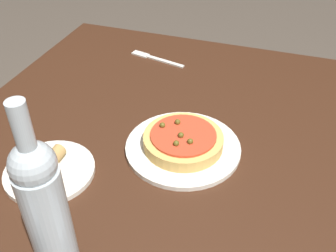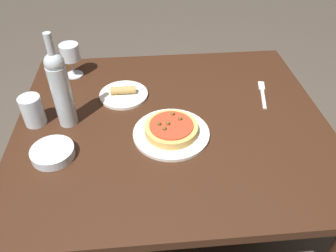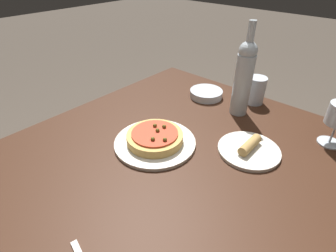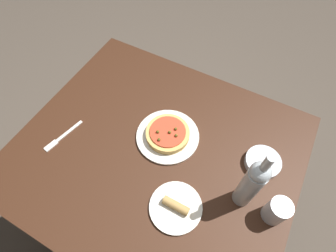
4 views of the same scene
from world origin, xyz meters
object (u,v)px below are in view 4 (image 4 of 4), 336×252
object	(u,v)px
pizza	(168,133)
side_plate	(176,207)
side_bowl	(263,162)
water_cup	(277,211)
dining_table	(157,160)
dinner_plate	(168,136)
wine_bottle	(252,184)
fork	(62,137)

from	to	relation	value
pizza	side_plate	xyz separation A→B (m)	(0.17, -0.26, -0.02)
pizza	side_bowl	world-z (taller)	pizza
water_cup	dining_table	bearing A→B (deg)	176.95
water_cup	side_bowl	bearing A→B (deg)	117.39
dining_table	side_bowl	distance (m)	0.46
side_plate	pizza	bearing A→B (deg)	123.97
dinner_plate	wine_bottle	size ratio (longest dim) A/B	0.77
dinner_plate	fork	xyz separation A→B (m)	(-0.41, -0.23, -0.00)
water_cup	side_plate	world-z (taller)	water_cup
pizza	dining_table	bearing A→B (deg)	-97.42
dinner_plate	side_bowl	xyz separation A→B (m)	(0.40, 0.07, 0.01)
dining_table	pizza	size ratio (longest dim) A/B	6.18
wine_bottle	water_cup	size ratio (longest dim) A/B	3.11
dinner_plate	water_cup	world-z (taller)	water_cup
water_cup	side_plate	bearing A→B (deg)	-155.86
water_cup	wine_bottle	bearing A→B (deg)	176.28
wine_bottle	side_plate	bearing A→B (deg)	-142.88
pizza	water_cup	xyz separation A→B (m)	(0.50, -0.11, 0.03)
fork	water_cup	bearing A→B (deg)	110.01
dining_table	pizza	bearing A→B (deg)	82.58
dining_table	dinner_plate	size ratio (longest dim) A/B	4.25
dinner_plate	wine_bottle	xyz separation A→B (m)	(0.38, -0.10, 0.15)
wine_bottle	side_plate	size ratio (longest dim) A/B	1.78
pizza	water_cup	distance (m)	0.51
pizza	side_bowl	size ratio (longest dim) A/B	1.31
wine_bottle	fork	world-z (taller)	wine_bottle
wine_bottle	dinner_plate	bearing A→B (deg)	164.56
fork	side_plate	bearing A→B (deg)	99.73
dining_table	side_plate	bearing A→B (deg)	-43.13
pizza	side_bowl	bearing A→B (deg)	10.08
dining_table	dinner_plate	world-z (taller)	dinner_plate
water_cup	side_plate	size ratio (longest dim) A/B	0.57
water_cup	fork	distance (m)	0.92
dinner_plate	water_cup	xyz separation A→B (m)	(0.50, -0.11, 0.05)
dinner_plate	pizza	world-z (taller)	pizza
water_cup	side_plate	xyz separation A→B (m)	(-0.33, -0.15, -0.05)
pizza	wine_bottle	distance (m)	0.41
pizza	side_plate	world-z (taller)	pizza
wine_bottle	side_bowl	world-z (taller)	wine_bottle
dinner_plate	side_plate	xyz separation A→B (m)	(0.17, -0.26, 0.00)
dinner_plate	side_plate	world-z (taller)	side_plate
dining_table	wine_bottle	distance (m)	0.46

